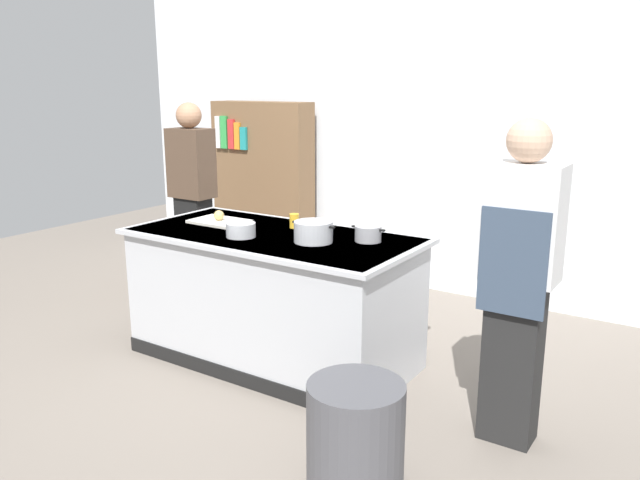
{
  "coord_description": "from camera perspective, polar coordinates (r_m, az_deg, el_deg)",
  "views": [
    {
      "loc": [
        2.54,
        -3.29,
        1.88
      ],
      "look_at": [
        0.25,
        0.2,
        0.85
      ],
      "focal_mm": 35.78,
      "sensor_mm": 36.0,
      "label": 1
    }
  ],
  "objects": [
    {
      "name": "person_guest",
      "position": [
        5.75,
        -11.32,
        3.89
      ],
      "size": [
        0.38,
        0.24,
        1.72
      ],
      "rotation": [
        0.0,
        0.0,
        -1.87
      ],
      "color": "black",
      "rests_on": "ground_plane"
    },
    {
      "name": "stock_pot",
      "position": [
        4.03,
        -0.6,
        0.75
      ],
      "size": [
        0.31,
        0.25,
        0.13
      ],
      "color": "#B7BABF",
      "rests_on": "counter_island"
    },
    {
      "name": "cutting_board",
      "position": [
        4.65,
        -8.98,
        1.65
      ],
      "size": [
        0.4,
        0.28,
        0.02
      ],
      "primitive_type": "cube",
      "color": "silver",
      "rests_on": "counter_island"
    },
    {
      "name": "mixing_bowl",
      "position": [
        4.2,
        -7.09,
        0.91
      ],
      "size": [
        0.19,
        0.19,
        0.09
      ],
      "primitive_type": "cylinder",
      "color": "#B7BABF",
      "rests_on": "counter_island"
    },
    {
      "name": "ground_plane",
      "position": [
        4.57,
        -4.07,
        -10.5
      ],
      "size": [
        10.0,
        10.0,
        0.0
      ],
      "primitive_type": "plane",
      "color": "slate"
    },
    {
      "name": "juice_cup",
      "position": [
        4.43,
        -2.31,
        1.72
      ],
      "size": [
        0.07,
        0.07,
        0.1
      ],
      "primitive_type": "cylinder",
      "color": "yellow",
      "rests_on": "counter_island"
    },
    {
      "name": "counter_island",
      "position": [
        4.39,
        -4.18,
        -4.97
      ],
      "size": [
        1.98,
        0.98,
        0.9
      ],
      "color": "#B7BABF",
      "rests_on": "ground_plane"
    },
    {
      "name": "trash_bin",
      "position": [
        3.13,
        3.19,
        -17.2
      ],
      "size": [
        0.46,
        0.46,
        0.54
      ],
      "primitive_type": "cylinder",
      "color": "#4C4C51",
      "rests_on": "ground_plane"
    },
    {
      "name": "back_wall",
      "position": [
        5.97,
        8.17,
        10.09
      ],
      "size": [
        6.4,
        0.12,
        3.0
      ],
      "primitive_type": "cube",
      "color": "silver",
      "rests_on": "ground_plane"
    },
    {
      "name": "sauce_pan",
      "position": [
        4.06,
        4.32,
        0.57
      ],
      "size": [
        0.24,
        0.17,
        0.1
      ],
      "color": "#99999E",
      "rests_on": "counter_island"
    },
    {
      "name": "onion",
      "position": [
        4.63,
        -9.03,
        2.19
      ],
      "size": [
        0.07,
        0.07,
        0.07
      ],
      "primitive_type": "sphere",
      "color": "tan",
      "rests_on": "cutting_board"
    },
    {
      "name": "bookshelf",
      "position": [
        6.58,
        -5.14,
        4.85
      ],
      "size": [
        1.1,
        0.31,
        1.7
      ],
      "color": "brown",
      "rests_on": "ground_plane"
    },
    {
      "name": "person_chef",
      "position": [
        3.42,
        17.31,
        -3.22
      ],
      "size": [
        0.38,
        0.25,
        1.72
      ],
      "rotation": [
        0.0,
        0.0,
        1.4
      ],
      "color": "black",
      "rests_on": "ground_plane"
    }
  ]
}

